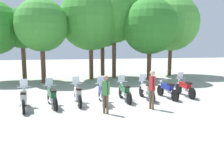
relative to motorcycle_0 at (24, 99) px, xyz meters
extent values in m
plane|color=#9E9B93|center=(4.42, 0.50, -0.52)|extent=(80.00, 80.00, 0.00)
cylinder|color=black|center=(-0.07, 0.73, -0.20)|extent=(0.16, 0.65, 0.64)
cylinder|color=black|center=(0.08, -0.81, -0.20)|extent=(0.16, 0.65, 0.64)
cube|color=silver|center=(-0.07, 0.73, 0.14)|extent=(0.15, 0.37, 0.04)
cube|color=silver|center=(0.00, 0.01, 0.15)|extent=(0.35, 0.97, 0.30)
cube|color=silver|center=(0.01, -0.04, -0.12)|extent=(0.26, 0.42, 0.24)
cube|color=black|center=(0.04, -0.39, 0.34)|extent=(0.28, 0.46, 0.08)
cylinder|color=silver|center=(-0.06, 0.64, 0.12)|extent=(0.07, 0.23, 0.64)
cylinder|color=silver|center=(-0.05, 0.55, 0.45)|extent=(0.62, 0.10, 0.04)
sphere|color=silver|center=(-0.06, 0.68, 0.33)|extent=(0.17, 0.17, 0.16)
cylinder|color=silver|center=(-0.12, -0.36, -0.18)|extent=(0.14, 0.70, 0.07)
cube|color=silver|center=(-0.06, 0.61, 0.65)|extent=(0.37, 0.17, 0.39)
cylinder|color=black|center=(1.11, 0.95, -0.20)|extent=(0.23, 0.65, 0.64)
cylinder|color=black|center=(1.43, -0.57, -0.20)|extent=(0.23, 0.65, 0.64)
cube|color=silver|center=(1.11, 0.95, 0.14)|extent=(0.19, 0.38, 0.04)
cube|color=#1E6033|center=(1.26, 0.24, 0.15)|extent=(0.45, 0.98, 0.30)
cube|color=silver|center=(1.27, 0.19, -0.12)|extent=(0.30, 0.44, 0.24)
cube|color=black|center=(1.34, -0.15, 0.34)|extent=(0.33, 0.48, 0.08)
cylinder|color=silver|center=(1.12, 0.86, 0.12)|extent=(0.10, 0.23, 0.64)
cylinder|color=silver|center=(1.14, 0.77, 0.45)|extent=(0.61, 0.16, 0.04)
sphere|color=silver|center=(1.12, 0.90, 0.33)|extent=(0.19, 0.19, 0.16)
cylinder|color=silver|center=(1.17, -0.14, -0.18)|extent=(0.21, 0.70, 0.07)
cube|color=silver|center=(1.13, 0.83, 0.65)|extent=(0.38, 0.20, 0.39)
cylinder|color=black|center=(2.48, 1.21, -0.20)|extent=(0.14, 0.64, 0.64)
cylinder|color=black|center=(2.57, -0.34, -0.20)|extent=(0.14, 0.64, 0.64)
cube|color=silver|center=(2.48, 1.21, 0.14)|extent=(0.14, 0.37, 0.04)
cube|color=silver|center=(2.53, 0.49, 0.15)|extent=(0.31, 0.96, 0.30)
cube|color=silver|center=(2.53, 0.44, -0.12)|extent=(0.24, 0.41, 0.24)
cube|color=black|center=(2.55, 0.09, 0.34)|extent=(0.26, 0.45, 0.08)
cylinder|color=silver|center=(2.49, 1.12, 0.12)|extent=(0.06, 0.23, 0.64)
cylinder|color=silver|center=(2.49, 1.03, 0.45)|extent=(0.62, 0.07, 0.04)
sphere|color=silver|center=(2.49, 1.16, 0.33)|extent=(0.17, 0.17, 0.16)
cylinder|color=silver|center=(2.39, 0.13, -0.18)|extent=(0.11, 0.70, 0.07)
cube|color=silver|center=(2.49, 1.09, 0.65)|extent=(0.37, 0.15, 0.39)
cylinder|color=black|center=(3.79, 1.11, -0.20)|extent=(0.10, 0.64, 0.64)
cylinder|color=black|center=(3.79, -0.44, -0.20)|extent=(0.10, 0.64, 0.64)
cube|color=silver|center=(3.79, 1.11, 0.14)|extent=(0.12, 0.36, 0.04)
cube|color=navy|center=(3.79, 0.38, 0.15)|extent=(0.26, 0.95, 0.30)
cube|color=silver|center=(3.79, 0.33, -0.12)|extent=(0.22, 0.40, 0.24)
cube|color=black|center=(3.79, -0.02, 0.34)|extent=(0.24, 0.44, 0.08)
cylinder|color=silver|center=(3.79, 1.02, 0.12)|extent=(0.05, 0.23, 0.64)
cylinder|color=silver|center=(3.79, 0.93, 0.45)|extent=(0.62, 0.04, 0.04)
sphere|color=silver|center=(3.79, 1.06, 0.33)|extent=(0.16, 0.16, 0.16)
cylinder|color=silver|center=(3.63, 0.03, -0.18)|extent=(0.07, 0.70, 0.07)
cube|color=silver|center=(3.79, 0.99, 0.65)|extent=(0.36, 0.13, 0.39)
cylinder|color=black|center=(5.04, 1.43, -0.20)|extent=(0.11, 0.64, 0.64)
cylinder|color=black|center=(5.06, -0.12, -0.20)|extent=(0.11, 0.64, 0.64)
cube|color=silver|center=(5.04, 1.43, 0.14)|extent=(0.13, 0.36, 0.04)
cube|color=#1E6033|center=(5.05, 0.70, 0.15)|extent=(0.28, 0.95, 0.30)
cube|color=silver|center=(5.05, 0.65, -0.12)|extent=(0.23, 0.40, 0.24)
cube|color=black|center=(5.06, 0.30, 0.34)|extent=(0.25, 0.44, 0.08)
cylinder|color=silver|center=(5.04, 1.34, 0.12)|extent=(0.05, 0.23, 0.64)
cylinder|color=silver|center=(5.04, 1.25, 0.45)|extent=(0.62, 0.05, 0.04)
sphere|color=silver|center=(5.04, 1.38, 0.33)|extent=(0.16, 0.16, 0.16)
cylinder|color=silver|center=(4.90, 0.35, -0.18)|extent=(0.08, 0.70, 0.07)
cube|color=silver|center=(5.04, 1.31, 0.65)|extent=(0.36, 0.14, 0.39)
cylinder|color=black|center=(6.30, 1.50, -0.20)|extent=(0.11, 0.64, 0.64)
cylinder|color=black|center=(6.32, -0.05, -0.20)|extent=(0.11, 0.64, 0.64)
cube|color=silver|center=(6.30, 1.50, 0.14)|extent=(0.12, 0.36, 0.04)
cube|color=silver|center=(6.31, 0.78, 0.15)|extent=(0.27, 0.95, 0.30)
cube|color=silver|center=(6.31, 0.73, -0.12)|extent=(0.23, 0.40, 0.24)
cube|color=black|center=(6.32, 0.38, 0.34)|extent=(0.25, 0.44, 0.08)
cylinder|color=silver|center=(6.30, 1.41, 0.12)|extent=(0.05, 0.23, 0.64)
cylinder|color=silver|center=(6.30, 1.32, 0.45)|extent=(0.62, 0.04, 0.04)
sphere|color=silver|center=(6.30, 1.45, 0.33)|extent=(0.16, 0.16, 0.16)
cylinder|color=silver|center=(6.15, 0.43, -0.18)|extent=(0.08, 0.70, 0.07)
cube|color=silver|center=(6.30, 1.38, 0.65)|extent=(0.36, 0.14, 0.39)
cylinder|color=black|center=(7.49, 1.55, -0.20)|extent=(0.17, 0.65, 0.64)
cylinder|color=black|center=(7.66, 0.01, -0.20)|extent=(0.17, 0.65, 0.64)
cube|color=silver|center=(7.49, 1.55, 0.14)|extent=(0.16, 0.37, 0.04)
cube|color=navy|center=(7.57, 0.83, 0.15)|extent=(0.36, 0.97, 0.30)
cube|color=silver|center=(7.57, 0.78, -0.12)|extent=(0.26, 0.42, 0.24)
cube|color=black|center=(7.61, 0.43, 0.34)|extent=(0.29, 0.46, 0.08)
cylinder|color=silver|center=(7.50, 1.46, 0.12)|extent=(0.07, 0.23, 0.64)
cylinder|color=silver|center=(7.51, 1.37, 0.45)|extent=(0.62, 0.10, 0.04)
sphere|color=silver|center=(7.49, 1.50, 0.33)|extent=(0.18, 0.18, 0.16)
cylinder|color=silver|center=(7.44, 0.47, -0.18)|extent=(0.15, 0.70, 0.07)
cylinder|color=black|center=(8.84, 1.85, -0.20)|extent=(0.10, 0.64, 0.64)
cylinder|color=black|center=(8.83, 0.30, -0.20)|extent=(0.10, 0.64, 0.64)
cube|color=silver|center=(8.84, 1.85, 0.14)|extent=(0.12, 0.36, 0.04)
cube|color=red|center=(8.83, 1.13, 0.15)|extent=(0.26, 0.95, 0.30)
cube|color=silver|center=(8.83, 1.08, -0.12)|extent=(0.22, 0.40, 0.24)
cube|color=black|center=(8.83, 0.73, 0.34)|extent=(0.24, 0.44, 0.08)
cylinder|color=silver|center=(8.84, 1.76, 0.12)|extent=(0.05, 0.23, 0.64)
cylinder|color=silver|center=(8.83, 1.67, 0.45)|extent=(0.62, 0.04, 0.04)
sphere|color=silver|center=(8.84, 1.80, 0.33)|extent=(0.16, 0.16, 0.16)
cylinder|color=silver|center=(8.67, 0.78, -0.18)|extent=(0.07, 0.70, 0.07)
cube|color=silver|center=(8.84, 1.73, 0.65)|extent=(0.36, 0.13, 0.39)
cylinder|color=brown|center=(3.66, -1.55, -0.10)|extent=(0.16, 0.16, 0.83)
cylinder|color=brown|center=(3.53, -1.44, -0.10)|extent=(0.16, 0.16, 0.83)
cube|color=#4C8C47|center=(3.59, -1.50, 0.62)|extent=(0.30, 0.30, 0.62)
cylinder|color=#4C8C47|center=(3.71, -1.60, 0.64)|extent=(0.11, 0.11, 0.59)
cylinder|color=#4C8C47|center=(3.47, -1.39, 0.64)|extent=(0.11, 0.11, 0.59)
sphere|color=#A87A5B|center=(3.59, -1.50, 1.07)|extent=(0.32, 0.32, 0.22)
cylinder|color=brown|center=(5.87, -1.31, -0.07)|extent=(0.14, 0.14, 0.89)
cylinder|color=brown|center=(5.80, -1.15, -0.07)|extent=(0.14, 0.14, 0.89)
cube|color=#B22D33|center=(5.84, -1.23, 0.71)|extent=(0.27, 0.28, 0.67)
cylinder|color=#B22D33|center=(5.90, -1.37, 0.73)|extent=(0.10, 0.10, 0.64)
cylinder|color=#B22D33|center=(5.78, -1.08, 0.73)|extent=(0.10, 0.10, 0.64)
sphere|color=#DBAD89|center=(5.84, -1.23, 1.20)|extent=(0.32, 0.32, 0.24)
cylinder|color=brown|center=(-1.26, 10.14, 1.09)|extent=(0.36, 0.36, 3.21)
sphere|color=#236623|center=(-1.26, 10.14, 3.87)|extent=(3.36, 3.36, 3.36)
cylinder|color=brown|center=(0.42, 8.31, 1.03)|extent=(0.36, 0.36, 3.09)
sphere|color=#3D8E33|center=(0.42, 8.31, 4.01)|extent=(4.11, 4.11, 4.11)
cylinder|color=brown|center=(4.43, 9.67, 1.14)|extent=(0.36, 0.36, 3.32)
sphere|color=#3D8E33|center=(4.43, 9.67, 4.69)|extent=(5.37, 5.37, 5.37)
cylinder|color=brown|center=(5.62, 10.56, 1.24)|extent=(0.36, 0.36, 3.52)
sphere|color=#2D7A28|center=(5.62, 10.56, 4.70)|extent=(4.85, 4.85, 4.85)
cylinder|color=brown|center=(6.55, 9.85, 1.44)|extent=(0.36, 0.36, 3.91)
sphere|color=#3D8E33|center=(6.55, 9.85, 5.11)|extent=(4.90, 4.90, 4.90)
cylinder|color=brown|center=(9.12, 7.74, 0.94)|extent=(0.36, 0.36, 2.92)
sphere|color=#2D7A28|center=(9.12, 7.74, 4.01)|extent=(4.60, 4.60, 4.60)
cylinder|color=brown|center=(12.38, 10.59, 1.10)|extent=(0.36, 0.36, 3.22)
sphere|color=#4C9E3D|center=(12.38, 10.59, 4.59)|extent=(5.37, 5.37, 5.37)
camera|label=1|loc=(1.65, -11.64, 2.46)|focal=38.83mm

